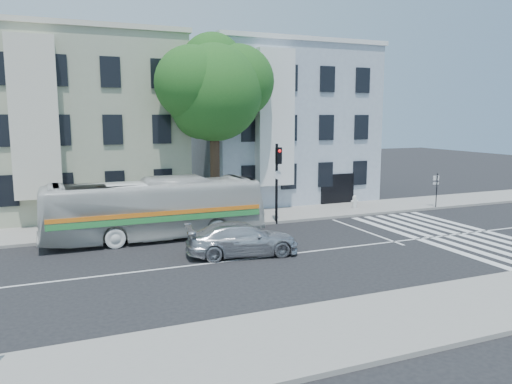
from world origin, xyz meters
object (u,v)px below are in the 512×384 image
sedan (242,239)px  traffic_signal (277,173)px  bus (155,209)px  fire_hydrant (354,201)px

sedan → traffic_signal: size_ratio=1.09×
bus → sedan: bus is taller
bus → fire_hydrant: bearing=-79.1°
bus → sedan: 5.47m
traffic_signal → fire_hydrant: 7.33m
sedan → traffic_signal: 7.08m
bus → traffic_signal: bearing=-84.7°
bus → fire_hydrant: size_ratio=13.23×
sedan → fire_hydrant: (10.79, 7.30, -0.15)m
fire_hydrant → sedan: bearing=-145.9°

